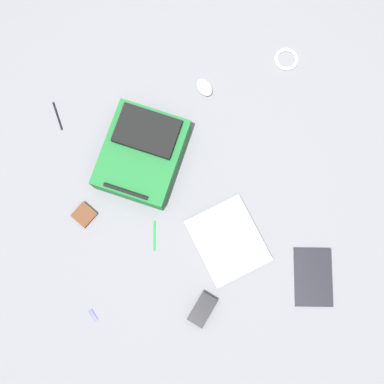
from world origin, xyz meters
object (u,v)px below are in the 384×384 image
object	(u,v)px
backpack	(142,153)
pen_black	(154,236)
power_brick	(203,310)
usb_stick	(93,316)
computer_mouse	(204,87)
book_comic	(313,277)
earbud_pouch	(84,215)
pen_blue	(57,116)
laptop	(228,241)
cable_coil	(286,59)

from	to	relation	value
backpack	pen_black	size ratio (longest dim) A/B	3.88
power_brick	usb_stick	world-z (taller)	power_brick
computer_mouse	usb_stick	size ratio (longest dim) A/B	1.75
backpack	computer_mouse	distance (m)	0.43
book_comic	computer_mouse	bearing A→B (deg)	-77.53
book_comic	earbud_pouch	xyz separation A→B (m)	(0.89, -0.54, -0.00)
pen_blue	earbud_pouch	bearing A→B (deg)	91.45
book_comic	usb_stick	distance (m)	0.97
book_comic	pen_black	bearing A→B (deg)	-30.51
book_comic	usb_stick	bearing A→B (deg)	-6.14
book_comic	pen_blue	xyz separation A→B (m)	(0.90, -1.02, -0.01)
laptop	usb_stick	xyz separation A→B (m)	(0.65, 0.15, -0.01)
laptop	backpack	bearing A→B (deg)	-61.16
computer_mouse	usb_stick	distance (m)	1.14
power_brick	earbud_pouch	xyz separation A→B (m)	(0.39, -0.54, -0.01)
cable_coil	earbud_pouch	distance (m)	1.19
cable_coil	power_brick	world-z (taller)	power_brick
backpack	usb_stick	xyz separation A→B (m)	(0.39, 0.62, -0.06)
pen_black	pen_blue	world-z (taller)	same
computer_mouse	backpack	bearing A→B (deg)	15.59
laptop	computer_mouse	distance (m)	0.72
book_comic	earbud_pouch	bearing A→B (deg)	-31.05
pen_black	power_brick	bearing A→B (deg)	107.86
computer_mouse	usb_stick	world-z (taller)	computer_mouse
laptop	pen_black	xyz separation A→B (m)	(0.31, -0.11, -0.01)
cable_coil	earbud_pouch	size ratio (longest dim) A/B	1.32
power_brick	earbud_pouch	distance (m)	0.67
computer_mouse	power_brick	size ratio (longest dim) A/B	0.68
backpack	power_brick	distance (m)	0.73
pen_black	laptop	bearing A→B (deg)	160.20
backpack	pen_blue	size ratio (longest dim) A/B	3.67
book_comic	computer_mouse	size ratio (longest dim) A/B	3.08
book_comic	earbud_pouch	world-z (taller)	same
pen_black	book_comic	bearing A→B (deg)	149.49
power_brick	usb_stick	size ratio (longest dim) A/B	2.57
backpack	pen_blue	distance (m)	0.45
cable_coil	book_comic	bearing A→B (deg)	78.61
laptop	book_comic	world-z (taller)	laptop
book_comic	cable_coil	distance (m)	1.02
computer_mouse	usb_stick	xyz separation A→B (m)	(0.75, 0.86, -0.02)
power_brick	earbud_pouch	size ratio (longest dim) A/B	1.61
cable_coil	backpack	bearing A→B (deg)	19.54
backpack	cable_coil	distance (m)	0.82
cable_coil	pen_black	distance (m)	1.04
backpack	usb_stick	size ratio (longest dim) A/B	9.75
backpack	earbud_pouch	world-z (taller)	backpack
book_comic	pen_black	xyz separation A→B (m)	(0.62, -0.36, -0.01)
power_brick	pen_blue	bearing A→B (deg)	-68.36
backpack	pen_blue	bearing A→B (deg)	-41.54
pen_blue	earbud_pouch	xyz separation A→B (m)	(-0.01, 0.48, 0.01)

